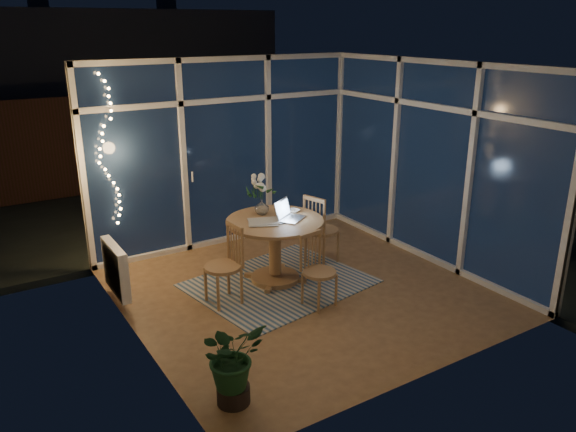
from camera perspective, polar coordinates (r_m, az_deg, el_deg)
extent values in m
plane|color=brown|center=(6.73, 1.61, -7.56)|extent=(4.00, 4.00, 0.00)
plane|color=silver|center=(6.03, 1.84, 15.12)|extent=(4.00, 4.00, 0.00)
cube|color=silver|center=(7.95, -6.36, 6.46)|extent=(4.00, 0.04, 2.60)
cube|color=silver|center=(4.81, 15.06, -2.45)|extent=(4.00, 0.04, 2.60)
cube|color=silver|center=(5.45, -16.05, 0.00)|extent=(0.04, 4.00, 2.60)
cube|color=silver|center=(7.52, 14.55, 5.26)|extent=(0.04, 4.00, 2.60)
cube|color=white|center=(7.91, -6.23, 6.41)|extent=(4.00, 0.10, 2.60)
cube|color=white|center=(7.49, 14.34, 5.22)|extent=(0.10, 4.00, 2.60)
cube|color=white|center=(6.60, -17.11, -5.16)|extent=(0.10, 0.70, 0.58)
cube|color=black|center=(11.15, -10.58, 2.67)|extent=(12.00, 6.00, 0.10)
cube|color=#3C2615|center=(11.22, -14.23, 7.57)|extent=(11.00, 0.08, 1.80)
cube|color=#31343B|center=(14.01, -17.50, 14.82)|extent=(7.00, 3.00, 2.20)
sphere|color=black|center=(9.14, -14.56, 2.11)|extent=(0.90, 0.90, 0.90)
cube|color=beige|center=(6.89, -0.88, -6.82)|extent=(2.24, 1.91, 0.01)
cylinder|color=#AE764E|center=(6.81, -1.33, -3.54)|extent=(1.34, 1.34, 0.80)
cube|color=#AE764E|center=(6.28, -6.65, -4.97)|extent=(0.46, 0.46, 0.94)
cube|color=#AE764E|center=(7.30, 3.49, -1.29)|extent=(0.56, 0.56, 0.96)
cube|color=#AE764E|center=(6.22, 3.22, -5.57)|extent=(0.44, 0.44, 0.85)
imported|color=white|center=(6.84, -2.69, 1.03)|extent=(0.23, 0.23, 0.21)
imported|color=white|center=(6.93, 0.56, 0.53)|extent=(0.17, 0.17, 0.04)
cube|color=silver|center=(6.55, -2.37, -0.67)|extent=(0.39, 0.33, 0.02)
cube|color=black|center=(6.54, -0.62, -0.73)|extent=(0.11, 0.06, 0.01)
imported|color=#16401E|center=(4.75, -5.68, -14.65)|extent=(0.60, 0.53, 0.76)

